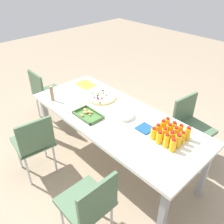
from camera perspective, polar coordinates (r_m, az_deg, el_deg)
name	(u,v)px	position (r m, az deg, el deg)	size (l,w,h in m)	color
ground_plane	(114,162)	(3.08, 0.58, -12.05)	(12.00, 12.00, 0.00)	gray
party_table	(115,120)	(2.66, 0.66, -2.01)	(2.11, 0.88, 0.72)	silver
chair_near_left	(190,124)	(3.02, 18.33, -2.73)	(0.45, 0.45, 0.83)	#4C6B4C
chair_far_left	(90,203)	(2.09, -5.39, -21.10)	(0.40, 0.40, 0.83)	#4C6B4C
chair_far_right	(34,141)	(2.75, -18.26, -6.74)	(0.45, 0.45, 0.83)	#4C6B4C
chair_end	(45,91)	(3.71, -15.82, 4.81)	(0.41, 0.41, 0.83)	#4C6B4C
juice_bottle_0	(187,134)	(2.36, 17.77, -5.02)	(0.06, 0.06, 0.15)	#FAAE14
juice_bottle_1	(180,130)	(2.39, 16.17, -4.31)	(0.05, 0.05, 0.14)	#F9AC14
juice_bottle_2	(174,128)	(2.41, 14.68, -3.70)	(0.06, 0.06, 0.14)	#F9AC14
juice_bottle_3	(167,124)	(2.45, 13.14, -2.74)	(0.05, 0.05, 0.14)	#FAAC14
juice_bottle_4	(182,138)	(2.31, 16.57, -5.98)	(0.05, 0.05, 0.14)	#FAAC14
juice_bottle_5	(175,134)	(2.33, 15.08, -5.04)	(0.06, 0.06, 0.15)	#F9AC14
juice_bottle_6	(169,130)	(2.37, 13.60, -4.27)	(0.06, 0.06, 0.14)	#FAAE14
juice_bottle_7	(163,126)	(2.40, 12.16, -3.41)	(0.06, 0.06, 0.14)	#F9AC14
juice_bottle_8	(178,141)	(2.25, 15.61, -6.74)	(0.06, 0.06, 0.14)	#F9AC14
juice_bottle_9	(171,138)	(2.28, 14.13, -6.04)	(0.06, 0.06, 0.14)	#FAAD14
juice_bottle_10	(164,134)	(2.31, 12.53, -5.19)	(0.06, 0.06, 0.14)	#F9AD14
juice_bottle_11	(158,130)	(2.35, 10.98, -4.33)	(0.06, 0.06, 0.13)	#F9AE14
juice_bottle_12	(173,145)	(2.20, 14.49, -7.74)	(0.06, 0.06, 0.14)	#F9AC14
juice_bottle_13	(167,141)	(2.23, 13.03, -6.77)	(0.06, 0.06, 0.15)	#FAAD14
juice_bottle_14	(159,137)	(2.26, 11.33, -6.04)	(0.06, 0.06, 0.13)	#F9AD14
juice_bottle_15	(153,133)	(2.30, 9.96, -5.13)	(0.06, 0.06, 0.13)	#FAAC14
fruit_pizza	(101,97)	(2.95, -2.58, 3.63)	(0.37, 0.37, 0.05)	tan
snack_tray	(88,114)	(2.63, -5.87, -0.60)	(0.32, 0.20, 0.04)	#477238
plate_stack	(125,115)	(2.59, 3.05, -0.84)	(0.21, 0.21, 0.04)	silver
napkin_stack	(145,128)	(2.44, 7.98, -3.94)	(0.15, 0.15, 0.02)	#194CA5
cardboard_tube	(52,93)	(2.95, -14.30, 4.37)	(0.04, 0.04, 0.19)	#9E7A56
paper_folder	(86,84)	(3.30, -6.40, 6.65)	(0.26, 0.20, 0.01)	yellow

